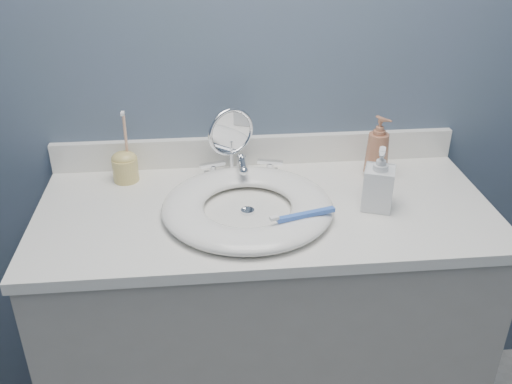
{
  "coord_description": "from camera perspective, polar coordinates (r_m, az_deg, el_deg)",
  "views": [
    {
      "loc": [
        -0.15,
        -0.34,
        1.65
      ],
      "look_at": [
        -0.03,
        0.94,
        0.94
      ],
      "focal_mm": 40.0,
      "sensor_mm": 36.0,
      "label": 1
    }
  ],
  "objects": [
    {
      "name": "back_wall",
      "position": [
        1.66,
        -0.07,
        13.04
      ],
      "size": [
        2.2,
        0.02,
        2.4
      ],
      "primitive_type": "cube",
      "color": "#4F5D76",
      "rests_on": "ground"
    },
    {
      "name": "vanity_cabinet",
      "position": [
        1.8,
        0.81,
        -14.01
      ],
      "size": [
        1.2,
        0.55,
        0.85
      ],
      "primitive_type": "cube",
      "color": "#A5A097",
      "rests_on": "ground"
    },
    {
      "name": "countertop",
      "position": [
        1.54,
        0.92,
        -1.87
      ],
      "size": [
        1.22,
        0.57,
        0.03
      ],
      "primitive_type": "cube",
      "color": "white",
      "rests_on": "vanity_cabinet"
    },
    {
      "name": "backsplash",
      "position": [
        1.74,
        -0.03,
        4.2
      ],
      "size": [
        1.22,
        0.02,
        0.09
      ],
      "primitive_type": "cube",
      "color": "white",
      "rests_on": "countertop"
    },
    {
      "name": "basin",
      "position": [
        1.49,
        -0.85,
        -1.42
      ],
      "size": [
        0.45,
        0.45,
        0.04
      ],
      "primitive_type": null,
      "color": "white",
      "rests_on": "countertop"
    },
    {
      "name": "drain",
      "position": [
        1.5,
        -0.85,
        -1.92
      ],
      "size": [
        0.04,
        0.04,
        0.01
      ],
      "primitive_type": "cylinder",
      "color": "silver",
      "rests_on": "countertop"
    },
    {
      "name": "faucet",
      "position": [
        1.66,
        -1.43,
        2.22
      ],
      "size": [
        0.25,
        0.13,
        0.07
      ],
      "color": "silver",
      "rests_on": "countertop"
    },
    {
      "name": "makeup_mirror",
      "position": [
        1.64,
        -2.51,
        5.22
      ],
      "size": [
        0.14,
        0.08,
        0.21
      ],
      "rotation": [
        0.0,
        0.0,
        0.43
      ],
      "color": "silver",
      "rests_on": "countertop"
    },
    {
      "name": "soap_bottle_amber",
      "position": [
        1.69,
        12.08,
        4.42
      ],
      "size": [
        0.1,
        0.1,
        0.18
      ],
      "primitive_type": "imported",
      "rotation": [
        0.0,
        0.0,
        0.63
      ],
      "color": "#A16548",
      "rests_on": "countertop"
    },
    {
      "name": "soap_bottle_clear",
      "position": [
        1.52,
        12.23,
        1.31
      ],
      "size": [
        0.1,
        0.1,
        0.17
      ],
      "primitive_type": "imported",
      "rotation": [
        0.0,
        0.0,
        -0.36
      ],
      "color": "silver",
      "rests_on": "countertop"
    },
    {
      "name": "toothbrush_holder",
      "position": [
        1.68,
        -12.96,
        2.63
      ],
      "size": [
        0.07,
        0.07,
        0.21
      ],
      "rotation": [
        0.0,
        0.0,
        0.26
      ],
      "color": "#D7C16B",
      "rests_on": "countertop"
    },
    {
      "name": "toothbrush_lying",
      "position": [
        1.41,
        4.77,
        -2.32
      ],
      "size": [
        0.17,
        0.06,
        0.02
      ],
      "rotation": [
        0.0,
        0.0,
        0.27
      ],
      "color": "blue",
      "rests_on": "basin"
    }
  ]
}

